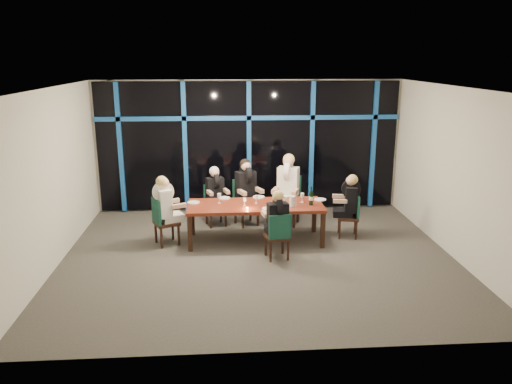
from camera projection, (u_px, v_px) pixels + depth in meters
room at (258, 146)px, 8.48m from camera, size 7.04×7.00×3.02m
window_wall at (249, 144)px, 11.43m from camera, size 6.86×0.43×2.94m
dining_table at (255, 208)px, 9.61m from camera, size 2.60×1.00×0.75m
chair_far_left at (215, 203)px, 10.63m from camera, size 0.51×0.51×0.87m
chair_far_mid at (245, 199)px, 10.67m from camera, size 0.59×0.59×0.97m
chair_far_right at (288, 197)px, 10.70m from camera, size 0.63×0.63×1.04m
chair_end_left at (162, 219)px, 9.46m from camera, size 0.57×0.57×0.92m
chair_end_right at (352, 213)px, 9.89m from camera, size 0.47×0.47×0.87m
chair_near_mid at (278, 234)px, 8.77m from camera, size 0.47×0.47×0.86m
diner_far_left at (215, 188)px, 10.48m from camera, size 0.52×0.59×0.85m
diner_far_mid at (246, 183)px, 10.50m from camera, size 0.61×0.67×0.95m
diner_far_right at (288, 179)px, 10.51m from camera, size 0.64×0.71×1.02m
diner_end_left at (165, 200)px, 9.40m from camera, size 0.63×0.58×0.90m
diner_end_right at (349, 196)px, 9.81m from camera, size 0.58×0.47×0.85m
diner_near_mid at (277, 214)px, 8.75m from camera, size 0.47×0.57×0.84m
plate_far_left at (224, 198)px, 9.99m from camera, size 0.24×0.24×0.01m
plate_far_mid at (259, 197)px, 10.06m from camera, size 0.24×0.24×0.01m
plate_far_right at (281, 197)px, 10.05m from camera, size 0.24×0.24×0.01m
plate_end_left at (193, 202)px, 9.69m from camera, size 0.24×0.24×0.01m
plate_end_right at (319, 199)px, 9.89m from camera, size 0.24×0.24×0.01m
plate_near_mid at (268, 209)px, 9.29m from camera, size 0.24×0.24×0.01m
wine_bottle at (311, 198)px, 9.52m from camera, size 0.08×0.08×0.36m
water_pitcher at (292, 201)px, 9.43m from camera, size 0.13×0.11×0.20m
tea_light at (247, 208)px, 9.29m from camera, size 0.05×0.05×0.03m
wine_glass_a at (245, 200)px, 9.47m from camera, size 0.06×0.06×0.16m
wine_glass_b at (256, 198)px, 9.63m from camera, size 0.06×0.06×0.16m
wine_glass_c at (284, 199)px, 9.47m from camera, size 0.07×0.07×0.19m
wine_glass_d at (219, 196)px, 9.64m from camera, size 0.07×0.07×0.19m
wine_glass_e at (302, 196)px, 9.68m from camera, size 0.07×0.07×0.19m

